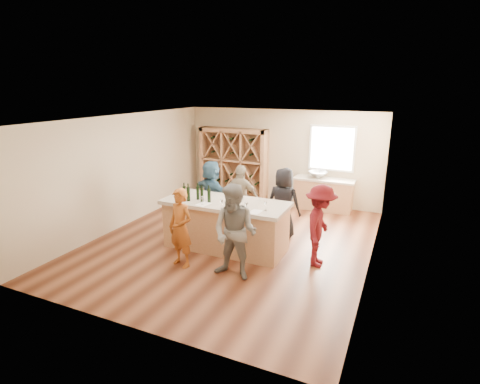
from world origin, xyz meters
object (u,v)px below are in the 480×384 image
at_px(wine_bottle_b, 188,194).
at_px(wine_bottle_e, 209,196).
at_px(person_near_right, 235,232).
at_px(wine_bottle_c, 198,193).
at_px(person_far_left, 212,192).
at_px(person_server, 320,226).
at_px(person_far_right, 283,203).
at_px(wine_rack, 234,163).
at_px(wine_bottle_d, 202,196).
at_px(person_far_mid, 241,198).
at_px(wine_bottle_a, 184,193).
at_px(sink, 318,175).
at_px(tasting_counter_base, 226,227).
at_px(person_near_left, 181,228).

height_order(wine_bottle_b, wine_bottle_e, wine_bottle_b).
height_order(wine_bottle_e, person_near_right, person_near_right).
xyz_separation_m(wine_bottle_c, person_far_left, (-0.41, 1.38, -0.40)).
height_order(person_server, person_far_right, person_far_right).
distance_m(wine_rack, wine_bottle_b, 4.01).
bearing_deg(wine_rack, wine_bottle_d, -74.50).
bearing_deg(wine_bottle_d, person_far_left, 111.09).
xyz_separation_m(wine_bottle_e, person_near_right, (1.03, -0.91, -0.33)).
xyz_separation_m(wine_bottle_d, person_far_mid, (0.28, 1.42, -0.41)).
relative_size(person_server, person_far_left, 1.00).
relative_size(wine_bottle_a, person_far_left, 0.17).
relative_size(person_far_mid, person_far_right, 0.98).
bearing_deg(person_server, wine_rack, 41.87).
bearing_deg(sink, wine_rack, 178.51).
bearing_deg(person_server, person_far_mid, 59.69).
distance_m(wine_rack, wine_bottle_d, 4.03).
bearing_deg(person_server, wine_bottle_c, 90.49).
bearing_deg(wine_rack, wine_bottle_c, -76.46).
relative_size(person_far_mid, person_far_left, 0.98).
relative_size(sink, wine_bottle_e, 1.84).
height_order(wine_rack, wine_bottle_b, wine_rack).
bearing_deg(wine_bottle_b, tasting_counter_base, 21.42).
bearing_deg(person_near_left, wine_bottle_d, 104.30).
bearing_deg(person_far_right, wine_bottle_c, 45.42).
relative_size(wine_bottle_c, person_far_mid, 0.18).
xyz_separation_m(wine_rack, person_far_right, (2.45, -2.48, -0.27)).
bearing_deg(person_far_left, sink, -107.86).
xyz_separation_m(wine_rack, person_far_mid, (1.35, -2.46, -0.29)).
bearing_deg(person_far_left, person_near_right, 152.28).
bearing_deg(wine_bottle_c, wine_bottle_a, -164.39).
height_order(wine_bottle_a, person_near_right, person_near_right).
distance_m(wine_bottle_b, person_far_mid, 1.64).
bearing_deg(person_far_mid, wine_rack, -58.64).
distance_m(sink, wine_bottle_a, 4.32).
xyz_separation_m(wine_bottle_a, person_server, (2.95, 0.23, -0.39)).
bearing_deg(person_far_right, person_near_left, 64.43).
bearing_deg(wine_bottle_c, person_server, 3.19).
bearing_deg(person_near_right, tasting_counter_base, 125.75).
relative_size(person_near_left, person_far_right, 0.95).
bearing_deg(person_near_left, person_far_right, 73.12).
bearing_deg(person_far_mid, person_server, 154.90).
bearing_deg(wine_bottle_b, person_server, 6.60).
bearing_deg(person_server, sink, 10.91).
distance_m(wine_bottle_e, person_far_right, 1.87).
relative_size(wine_rack, wine_bottle_e, 7.48).
xyz_separation_m(wine_bottle_a, wine_bottle_b, (0.16, -0.09, 0.01)).
bearing_deg(person_far_mid, person_near_left, 85.47).
xyz_separation_m(person_near_left, person_far_mid, (0.28, 2.28, 0.02)).
bearing_deg(person_near_left, person_far_mid, 97.38).
distance_m(wine_rack, tasting_counter_base, 3.99).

